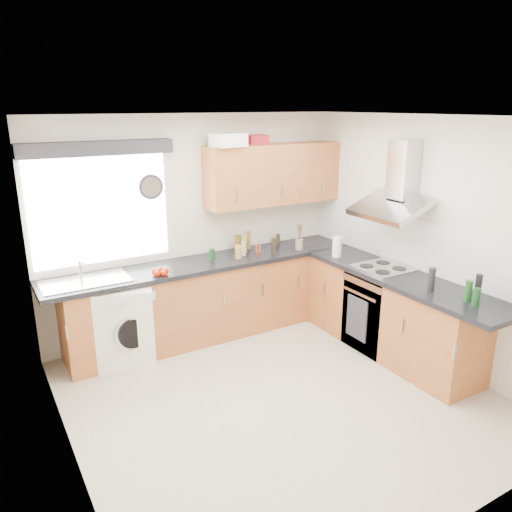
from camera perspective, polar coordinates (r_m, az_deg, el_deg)
ground_plane at (r=4.80m, az=2.70°, el=-15.75°), size 3.60×3.60×0.00m
ceiling at (r=4.04m, az=3.21°, el=15.61°), size 3.60×3.60×0.02m
wall_back at (r=5.78m, az=-6.96°, el=3.43°), size 3.60×0.02×2.50m
wall_front at (r=3.04m, az=22.29°, el=-10.64°), size 3.60×0.02×2.50m
wall_left at (r=3.65m, az=-21.54°, el=-5.94°), size 0.02×3.60×2.50m
wall_right at (r=5.42m, az=19.02°, el=1.70°), size 0.02×3.60×2.50m
window at (r=5.39m, az=-17.32°, el=5.04°), size 1.40×0.02×1.10m
window_blind at (r=5.21m, az=-17.69°, el=11.65°), size 1.50×0.18×0.14m
splashback at (r=5.62m, az=16.59°, el=1.71°), size 0.01×3.00×0.54m
base_cab_back at (r=5.74m, az=-6.40°, el=-5.26°), size 3.00×0.58×0.86m
base_cab_corner at (r=6.50m, az=6.58°, el=-2.56°), size 0.60×0.60×0.86m
base_cab_right at (r=5.57m, az=15.08°, el=-6.48°), size 0.58×2.10×0.86m
worktop_back at (r=5.62m, az=-5.58°, el=-0.81°), size 3.60×0.62×0.05m
worktop_right at (r=5.31m, az=16.52°, el=-2.52°), size 0.62×2.42×0.05m
sink at (r=5.21m, az=-18.95°, el=-2.37°), size 0.84×0.46×0.10m
oven at (r=5.67m, az=13.92°, el=-6.05°), size 0.56×0.58×0.85m
hob_plate at (r=5.50m, az=14.29°, el=-1.32°), size 0.52×0.52×0.01m
extractor_hood at (r=5.37m, az=15.72°, el=7.53°), size 0.52×0.78×0.66m
upper_cabinets at (r=5.97m, az=2.02°, el=9.34°), size 1.70×0.35×0.70m
washing_machine at (r=5.38m, az=-14.73°, el=-7.43°), size 0.72×0.71×0.85m
wall_clock at (r=5.49m, az=-11.87°, el=7.71°), size 0.27×0.04×0.27m
casserole at (r=5.51m, az=-3.18°, el=13.10°), size 0.39×0.31×0.14m
storage_box at (r=5.92m, az=0.12°, el=13.19°), size 0.24×0.21×0.10m
utensil_pot at (r=6.02m, az=4.95°, el=1.34°), size 0.10×0.10×0.13m
kitchen_roll at (r=5.78m, az=9.24°, el=1.02°), size 0.12×0.12×0.23m
tomato_cluster at (r=5.21m, az=-10.86°, el=-1.80°), size 0.19×0.19×0.07m
jar_0 at (r=5.83m, az=2.04°, el=1.13°), size 0.06×0.06×0.18m
jar_1 at (r=6.02m, az=-0.86°, el=1.86°), size 0.05×0.05×0.23m
jar_2 at (r=5.75m, az=0.25°, el=0.71°), size 0.04×0.04×0.14m
jar_3 at (r=5.77m, az=-1.44°, el=0.91°), size 0.05×0.05×0.17m
jar_4 at (r=6.00m, az=-1.40°, el=1.25°), size 0.07×0.07×0.11m
jar_5 at (r=6.24m, az=2.45°, el=1.93°), size 0.07×0.07×0.13m
jar_6 at (r=5.90m, az=-2.10°, el=1.42°), size 0.08×0.08×0.20m
jar_7 at (r=5.90m, az=0.25°, el=0.91°), size 0.06×0.06×0.10m
jar_8 at (r=5.88m, az=-1.32°, el=1.41°), size 0.06×0.06×0.21m
jar_9 at (r=5.66m, az=-2.02°, el=0.47°), size 0.07×0.07×0.15m
jar_10 at (r=6.23m, az=2.27°, el=1.96°), size 0.04×0.04×0.14m
jar_11 at (r=5.65m, az=-5.05°, el=0.21°), size 0.07×0.07×0.12m
bottle_0 at (r=4.88m, az=24.05°, el=-3.25°), size 0.06×0.06×0.24m
bottle_1 at (r=4.74m, az=23.87°, el=-4.32°), size 0.06×0.06×0.16m
bottle_2 at (r=4.81m, az=23.11°, el=-3.69°), size 0.06×0.06×0.20m
bottle_3 at (r=4.95m, az=19.43°, el=-2.53°), size 0.07×0.07×0.23m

